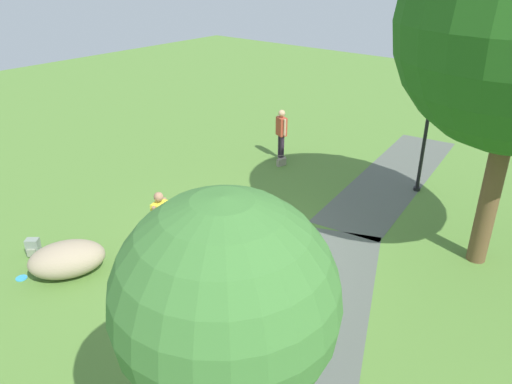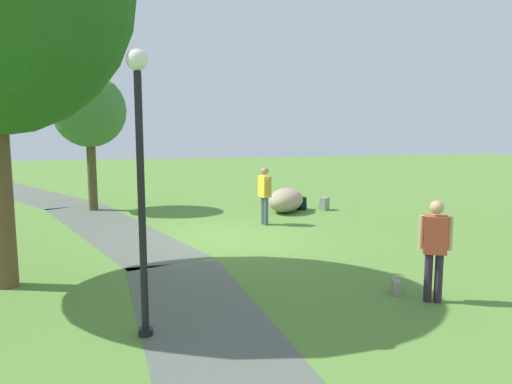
% 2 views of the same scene
% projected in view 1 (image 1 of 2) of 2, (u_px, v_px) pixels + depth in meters
% --- Properties ---
extents(ground_plane, '(48.00, 48.00, 0.00)m').
position_uv_depth(ground_plane, '(250.00, 249.00, 11.37)').
color(ground_plane, '#558034').
extents(footpath_segment_near, '(8.17, 2.87, 0.01)m').
position_uv_depth(footpath_segment_near, '(394.00, 176.00, 15.12)').
color(footpath_segment_near, '#555B52').
rests_on(footpath_segment_near, ground).
extents(footpath_segment_mid, '(8.12, 4.78, 0.01)m').
position_uv_depth(footpath_segment_mid, '(310.00, 342.00, 8.65)').
color(footpath_segment_mid, '#555B52').
rests_on(footpath_segment_mid, ground).
extents(young_tree_near_path, '(2.27, 2.27, 4.27)m').
position_uv_depth(young_tree_near_path, '(226.00, 303.00, 4.77)').
color(young_tree_near_path, '#4C4625').
rests_on(young_tree_near_path, ground).
extents(lamp_post, '(0.28, 0.28, 3.85)m').
position_uv_depth(lamp_post, '(429.00, 112.00, 13.19)').
color(lamp_post, black).
rests_on(lamp_post, ground).
extents(lawn_boulder, '(1.87, 1.67, 0.74)m').
position_uv_depth(lawn_boulder, '(67.00, 259.00, 10.34)').
color(lawn_boulder, tan).
rests_on(lawn_boulder, ground).
extents(woman_with_handbag, '(0.37, 0.48, 1.67)m').
position_uv_depth(woman_with_handbag, '(281.00, 131.00, 16.05)').
color(woman_with_handbag, '#2E2230').
rests_on(woman_with_handbag, ground).
extents(man_near_boulder, '(0.50, 0.34, 1.59)m').
position_uv_depth(man_near_boulder, '(161.00, 220.00, 10.74)').
color(man_near_boulder, '#495B5F').
rests_on(man_near_boulder, ground).
extents(handbag_on_grass, '(0.34, 0.33, 0.31)m').
position_uv_depth(handbag_on_grass, '(281.00, 162.00, 15.83)').
color(handbag_on_grass, gray).
rests_on(handbag_on_grass, ground).
extents(backpack_by_boulder, '(0.34, 0.34, 0.40)m').
position_uv_depth(backpack_by_boulder, '(42.00, 262.00, 10.55)').
color(backpack_by_boulder, black).
rests_on(backpack_by_boulder, ground).
extents(spare_backpack_on_lawn, '(0.35, 0.35, 0.40)m').
position_uv_depth(spare_backpack_on_lawn, '(33.00, 247.00, 11.08)').
color(spare_backpack_on_lawn, gray).
rests_on(spare_backpack_on_lawn, ground).
extents(frisbee_on_grass, '(0.23, 0.23, 0.02)m').
position_uv_depth(frisbee_on_grass, '(22.00, 278.00, 10.34)').
color(frisbee_on_grass, '#37A2D9').
rests_on(frisbee_on_grass, ground).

